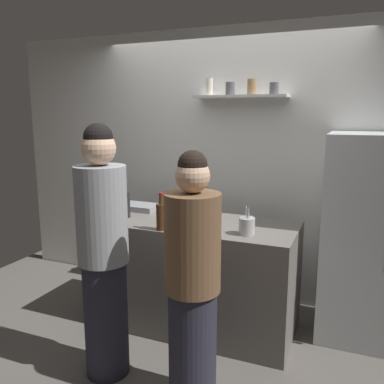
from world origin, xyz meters
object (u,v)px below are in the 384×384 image
(refrigerator, at_px, (361,237))
(utensil_holder, at_px, (247,226))
(wine_bottle_amber_glass, at_px, (161,216))
(person_brown_jacket, at_px, (192,285))
(baking_pan, at_px, (140,207))
(water_bottle_plastic, at_px, (195,204))
(person_grey_hoodie, at_px, (103,255))
(wine_bottle_dark_glass, at_px, (126,204))

(refrigerator, relative_size, utensil_holder, 7.59)
(utensil_holder, bearing_deg, wine_bottle_amber_glass, -168.13)
(refrigerator, xyz_separation_m, wine_bottle_amber_glass, (-1.44, -0.70, 0.20))
(utensil_holder, bearing_deg, person_brown_jacket, -101.43)
(baking_pan, distance_m, water_bottle_plastic, 0.56)
(baking_pan, xyz_separation_m, person_grey_hoodie, (0.32, -1.05, -0.07))
(refrigerator, bearing_deg, water_bottle_plastic, -173.72)
(utensil_holder, distance_m, water_bottle_plastic, 0.71)
(baking_pan, xyz_separation_m, person_brown_jacket, (0.99, -1.09, -0.16))
(wine_bottle_amber_glass, distance_m, person_brown_jacket, 0.80)
(wine_bottle_amber_glass, relative_size, water_bottle_plastic, 1.33)
(wine_bottle_dark_glass, height_order, person_grey_hoodie, person_grey_hoodie)
(utensil_holder, distance_m, person_grey_hoodie, 1.05)
(baking_pan, height_order, utensil_holder, utensil_holder)
(water_bottle_plastic, xyz_separation_m, person_brown_jacket, (0.43, -1.12, -0.23))
(utensil_holder, height_order, person_brown_jacket, person_brown_jacket)
(person_grey_hoodie, bearing_deg, wine_bottle_amber_glass, -7.97)
(baking_pan, distance_m, utensil_holder, 1.19)
(wine_bottle_amber_glass, bearing_deg, person_brown_jacket, -49.04)
(refrigerator, height_order, utensil_holder, refrigerator)
(water_bottle_plastic, bearing_deg, wine_bottle_dark_glass, -148.64)
(wine_bottle_dark_glass, relative_size, person_brown_jacket, 0.20)
(baking_pan, relative_size, person_grey_hoodie, 0.19)
(person_grey_hoodie, bearing_deg, wine_bottle_dark_glass, 30.45)
(utensil_holder, bearing_deg, wine_bottle_dark_glass, 175.12)
(baking_pan, height_order, wine_bottle_dark_glass, wine_bottle_dark_glass)
(person_brown_jacket, bearing_deg, baking_pan, -25.28)
(refrigerator, height_order, baking_pan, refrigerator)
(utensil_holder, relative_size, water_bottle_plastic, 0.98)
(wine_bottle_dark_glass, distance_m, person_brown_jacket, 1.27)
(wine_bottle_amber_glass, distance_m, water_bottle_plastic, 0.55)
(baking_pan, bearing_deg, wine_bottle_amber_glass, -46.77)
(refrigerator, bearing_deg, person_brown_jacket, -126.50)
(wine_bottle_amber_glass, height_order, person_brown_jacket, person_brown_jacket)
(utensil_holder, distance_m, person_brown_jacket, 0.75)
(wine_bottle_dark_glass, bearing_deg, wine_bottle_amber_glass, -26.47)
(person_brown_jacket, bearing_deg, water_bottle_plastic, -46.10)
(wine_bottle_amber_glass, relative_size, wine_bottle_dark_glass, 0.92)
(utensil_holder, distance_m, wine_bottle_amber_glass, 0.66)
(person_grey_hoodie, bearing_deg, utensil_holder, -40.92)
(person_brown_jacket, bearing_deg, person_grey_hoodie, 19.19)
(wine_bottle_amber_glass, bearing_deg, refrigerator, 25.88)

